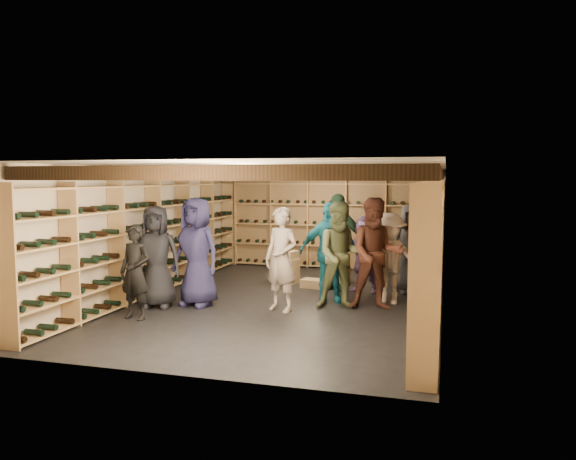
# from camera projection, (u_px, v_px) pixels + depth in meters

# --- Properties ---
(ground) EXTENTS (8.00, 8.00, 0.00)m
(ground) POSITION_uv_depth(u_px,v_px,m) (284.00, 301.00, 10.08)
(ground) COLOR black
(ground) RESTS_ON ground
(walls) EXTENTS (5.52, 8.02, 2.40)m
(walls) POSITION_uv_depth(u_px,v_px,m) (284.00, 234.00, 9.97)
(walls) COLOR beige
(walls) RESTS_ON ground
(ceiling) EXTENTS (5.50, 8.00, 0.01)m
(ceiling) POSITION_uv_depth(u_px,v_px,m) (284.00, 166.00, 9.86)
(ceiling) COLOR beige
(ceiling) RESTS_ON walls
(ceiling_joists) EXTENTS (5.40, 7.12, 0.18)m
(ceiling_joists) POSITION_uv_depth(u_px,v_px,m) (284.00, 174.00, 9.87)
(ceiling_joists) COLOR black
(ceiling_joists) RESTS_ON ground
(wine_rack_left) EXTENTS (0.32, 7.50, 2.15)m
(wine_rack_left) POSITION_uv_depth(u_px,v_px,m) (154.00, 237.00, 10.68)
(wine_rack_left) COLOR tan
(wine_rack_left) RESTS_ON ground
(wine_rack_right) EXTENTS (0.32, 7.50, 2.15)m
(wine_rack_right) POSITION_uv_depth(u_px,v_px,m) (432.00, 246.00, 9.29)
(wine_rack_right) COLOR tan
(wine_rack_right) RESTS_ON ground
(wine_rack_back) EXTENTS (4.70, 0.30, 2.15)m
(wine_rack_back) POSITION_uv_depth(u_px,v_px,m) (327.00, 224.00, 13.65)
(wine_rack_back) COLOR tan
(wine_rack_back) RESTS_ON ground
(crate_stack_left) EXTENTS (0.57, 0.46, 0.68)m
(crate_stack_left) POSITION_uv_depth(u_px,v_px,m) (285.00, 267.00, 11.76)
(crate_stack_left) COLOR tan
(crate_stack_left) RESTS_ON ground
(crate_stack_right) EXTENTS (0.55, 0.42, 0.51)m
(crate_stack_right) POSITION_uv_depth(u_px,v_px,m) (336.00, 270.00, 11.89)
(crate_stack_right) COLOR tan
(crate_stack_right) RESTS_ON ground
(crate_loose) EXTENTS (0.55, 0.41, 0.17)m
(crate_loose) POSITION_uv_depth(u_px,v_px,m) (314.00, 284.00, 11.25)
(crate_loose) COLOR tan
(crate_loose) RESTS_ON ground
(person_0) EXTENTS (0.94, 0.72, 1.74)m
(person_0) POSITION_uv_depth(u_px,v_px,m) (156.00, 257.00, 9.50)
(person_0) COLOR black
(person_0) RESTS_ON ground
(person_1) EXTENTS (0.59, 0.44, 1.48)m
(person_1) POSITION_uv_depth(u_px,v_px,m) (135.00, 272.00, 8.71)
(person_1) COLOR black
(person_1) RESTS_ON ground
(person_2) EXTENTS (1.04, 0.91, 1.80)m
(person_2) POSITION_uv_depth(u_px,v_px,m) (342.00, 255.00, 9.43)
(person_2) COLOR #515936
(person_2) RESTS_ON ground
(person_3) EXTENTS (1.05, 0.64, 1.59)m
(person_3) POSITION_uv_depth(u_px,v_px,m) (390.00, 258.00, 9.81)
(person_3) COLOR #BFA896
(person_3) RESTS_ON ground
(person_4) EXTENTS (1.13, 0.77, 1.78)m
(person_4) POSITION_uv_depth(u_px,v_px,m) (329.00, 252.00, 9.95)
(person_4) COLOR #16667F
(person_4) RESTS_ON ground
(person_6) EXTENTS (1.03, 0.80, 1.87)m
(person_6) POSITION_uv_depth(u_px,v_px,m) (197.00, 252.00, 9.61)
(person_6) COLOR #1F1D43
(person_6) RESTS_ON ground
(person_7) EXTENTS (0.74, 0.62, 1.72)m
(person_7) POSITION_uv_depth(u_px,v_px,m) (281.00, 259.00, 9.23)
(person_7) COLOR gray
(person_7) RESTS_ON ground
(person_8) EXTENTS (1.04, 0.89, 1.88)m
(person_8) POSITION_uv_depth(u_px,v_px,m) (376.00, 254.00, 9.34)
(person_8) COLOR #452118
(person_8) RESTS_ON ground
(person_10) EXTENTS (1.18, 0.69, 1.90)m
(person_10) POSITION_uv_depth(u_px,v_px,m) (337.00, 242.00, 11.04)
(person_10) COLOR #274C33
(person_10) RESTS_ON ground
(person_11) EXTENTS (1.43, 0.64, 1.49)m
(person_11) POSITION_uv_depth(u_px,v_px,m) (365.00, 254.00, 10.79)
(person_11) COLOR #886198
(person_11) RESTS_ON ground
(person_12) EXTENTS (0.96, 0.78, 1.71)m
(person_12) POSITION_uv_depth(u_px,v_px,m) (411.00, 249.00, 10.67)
(person_12) COLOR #303035
(person_12) RESTS_ON ground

